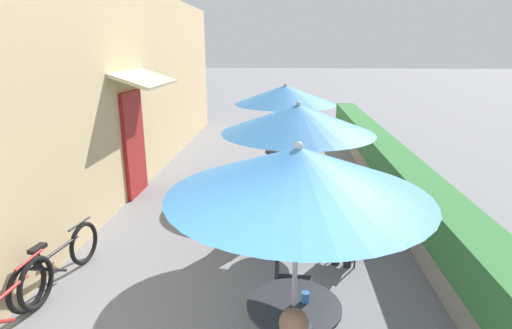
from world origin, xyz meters
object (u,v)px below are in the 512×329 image
object	(u,v)px
patio_table_mid	(295,214)
patio_umbrella_mid	(298,119)
patio_table_near	(293,323)
bicycle_second	(58,262)
patio_umbrella_near	(298,171)
bicycle_leaning	(3,312)
patio_umbrella_far	(285,95)
coffee_cup_mid	(305,201)
cafe_chair_mid_right	(246,211)
coffee_cup_near	(305,297)
cafe_chair_mid_left	(347,224)
cafe_chair_far_left	(274,172)
cafe_chair_near_left	(287,280)
patio_table_far	(284,160)
cafe_chair_far_right	(293,154)
seated_patron_mid_left	(346,216)

from	to	relation	value
patio_table_mid	patio_umbrella_mid	world-z (taller)	patio_umbrella_mid
patio_table_near	bicycle_second	xyz separation A→B (m)	(-2.94, 1.27, -0.25)
patio_umbrella_near	bicycle_leaning	distance (m)	3.38
patio_umbrella_near	patio_umbrella_far	distance (m)	5.36
coffee_cup_mid	bicycle_leaning	world-z (taller)	coffee_cup_mid
patio_umbrella_mid	cafe_chair_mid_right	xyz separation A→B (m)	(-0.73, 0.19, -1.46)
coffee_cup_near	coffee_cup_mid	size ratio (longest dim) A/B	1.00
cafe_chair_mid_left	cafe_chair_far_left	world-z (taller)	same
patio_umbrella_near	cafe_chair_near_left	bearing A→B (deg)	93.92
patio_table_near	patio_table_far	bearing A→B (deg)	91.24
patio_umbrella_mid	cafe_chair_mid_left	xyz separation A→B (m)	(0.73, -0.19, -1.46)
patio_umbrella_near	patio_table_mid	size ratio (longest dim) A/B	2.68
patio_table_near	patio_table_mid	world-z (taller)	same
cafe_chair_near_left	cafe_chair_far_left	world-z (taller)	same
cafe_chair_near_left	coffee_cup_near	distance (m)	0.77
patio_umbrella_far	bicycle_leaning	world-z (taller)	patio_umbrella_far
patio_umbrella_mid	patio_umbrella_far	distance (m)	2.94
patio_table_mid	bicycle_leaning	size ratio (longest dim) A/B	0.49
cafe_chair_near_left	bicycle_second	xyz separation A→B (m)	(-2.88, 0.51, -0.20)
coffee_cup_mid	patio_table_near	bearing A→B (deg)	-94.68
patio_umbrella_near	bicycle_leaning	xyz separation A→B (m)	(-2.94, 0.26, -1.65)
patio_umbrella_mid	bicycle_leaning	size ratio (longest dim) A/B	1.31
cafe_chair_mid_left	bicycle_leaning	xyz separation A→B (m)	(-3.74, -1.98, -0.19)
bicycle_leaning	bicycle_second	distance (m)	1.01
patio_table_mid	bicycle_leaning	distance (m)	3.71
patio_umbrella_mid	cafe_chair_far_right	bearing A→B (deg)	89.74
patio_table_near	bicycle_leaning	distance (m)	2.96
cafe_chair_near_left	patio_table_mid	distance (m)	1.67
patio_umbrella_near	coffee_cup_mid	size ratio (longest dim) A/B	24.64
cafe_chair_mid_left	cafe_chair_far_right	bearing A→B (deg)	-59.40
seated_patron_mid_left	patio_table_far	distance (m)	3.34
cafe_chair_mid_left	cafe_chair_far_right	xyz separation A→B (m)	(-0.72, 3.85, 0.00)
cafe_chair_mid_right	coffee_cup_mid	world-z (taller)	cafe_chair_mid_right
seated_patron_mid_left	patio_umbrella_far	size ratio (longest dim) A/B	0.56
coffee_cup_near	patio_table_mid	xyz separation A→B (m)	(-0.04, 2.37, -0.24)
cafe_chair_mid_left	patio_table_near	bearing A→B (deg)	90.40
patio_table_mid	patio_umbrella_mid	xyz separation A→B (m)	(0.00, 0.00, 1.41)
patio_table_mid	coffee_cup_mid	xyz separation A→B (m)	(0.13, -0.05, 0.24)
coffee_cup_near	patio_table_far	size ratio (longest dim) A/B	0.11
cafe_chair_far_left	patio_table_near	bearing A→B (deg)	-155.34
coffee_cup_mid	patio_table_far	bearing A→B (deg)	95.94
bicycle_second	cafe_chair_far_right	bearing A→B (deg)	65.10
patio_umbrella_far	cafe_chair_far_left	size ratio (longest dim) A/B	2.55
cafe_chair_mid_right	bicycle_leaning	world-z (taller)	cafe_chair_mid_right
patio_table_near	cafe_chair_near_left	size ratio (longest dim) A/B	0.95
patio_table_mid	patio_umbrella_far	world-z (taller)	patio_umbrella_far
patio_umbrella_near	patio_table_far	xyz separation A→B (m)	(-0.12, 5.36, -1.41)
coffee_cup_mid	bicycle_second	distance (m)	3.35
cafe_chair_far_right	patio_umbrella_near	bearing A→B (deg)	20.04
bicycle_leaning	bicycle_second	world-z (taller)	bicycle_leaning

